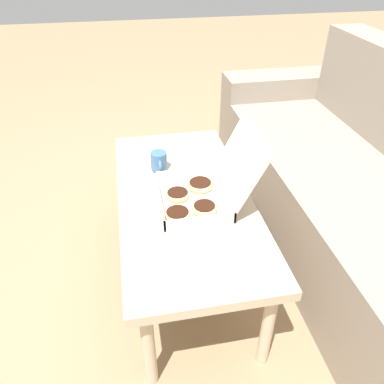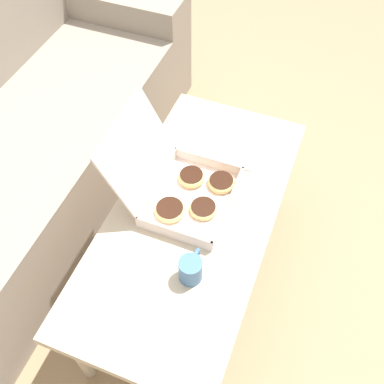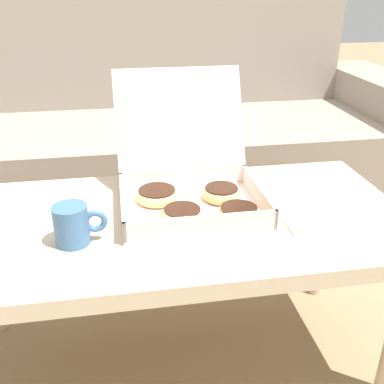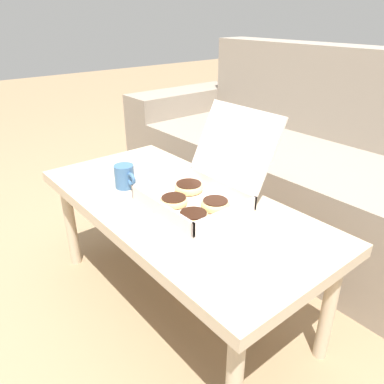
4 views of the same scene
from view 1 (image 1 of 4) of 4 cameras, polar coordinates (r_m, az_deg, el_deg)
name	(u,v)px [view 1 (image 1 of 4)]	position (r m, az deg, el deg)	size (l,w,h in m)	color
ground_plane	(204,267)	(1.85, 1.80, -11.40)	(12.00, 12.00, 0.00)	#937756
couch	(367,198)	(1.93, 25.17, -0.89)	(2.25, 0.76, 0.89)	gray
coffee_table	(184,204)	(1.57, -1.19, -1.83)	(1.12, 0.54, 0.44)	#C6B293
pastry_box	(202,191)	(1.47, 1.47, 0.11)	(0.34, 0.39, 0.30)	silver
coffee_mug	(159,161)	(1.69, -5.06, 4.66)	(0.11, 0.07, 0.09)	#3D6693
napkin_stack	(182,251)	(1.28, -1.53, -9.03)	(0.15, 0.15, 0.01)	white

